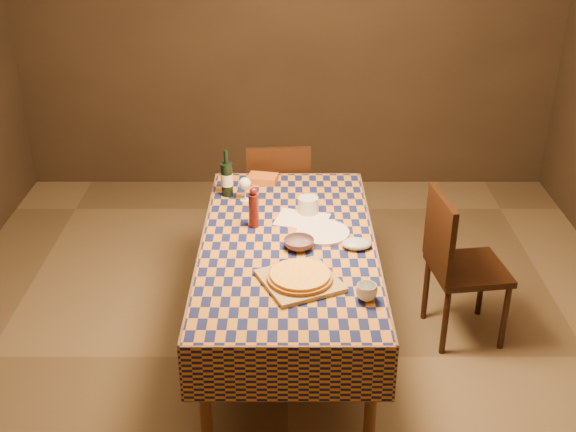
{
  "coord_description": "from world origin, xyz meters",
  "views": [
    {
      "loc": [
        0.0,
        -3.39,
        2.65
      ],
      "look_at": [
        0.0,
        0.05,
        0.9
      ],
      "focal_mm": 45.0,
      "sensor_mm": 36.0,
      "label": 1
    }
  ],
  "objects": [
    {
      "name": "room",
      "position": [
        0.0,
        0.0,
        1.35
      ],
      "size": [
        5.0,
        5.1,
        2.7
      ],
      "color": "brown",
      "rests_on": "ground"
    },
    {
      "name": "wine_glass",
      "position": [
        -0.26,
        0.52,
        0.87
      ],
      "size": [
        0.08,
        0.08,
        0.15
      ],
      "color": "white",
      "rests_on": "dining_table"
    },
    {
      "name": "chair_right",
      "position": [
        0.98,
        0.23,
        0.52
      ],
      "size": [
        0.48,
        0.47,
        0.93
      ],
      "color": "black",
      "rests_on": "ground"
    },
    {
      "name": "tumbler",
      "position": [
        0.37,
        -0.56,
        0.81
      ],
      "size": [
        0.12,
        0.12,
        0.08
      ],
      "primitive_type": "imported",
      "rotation": [
        0.0,
        0.0,
        -0.26
      ],
      "color": "silver",
      "rests_on": "dining_table"
    },
    {
      "name": "flour_patch",
      "position": [
        0.08,
        0.26,
        0.77
      ],
      "size": [
        0.34,
        0.29,
        0.0
      ],
      "primitive_type": "cube",
      "rotation": [
        0.0,
        0.0,
        -0.27
      ],
      "color": "silver",
      "rests_on": "dining_table"
    },
    {
      "name": "chair_far",
      "position": [
        -0.07,
        1.08,
        0.52
      ],
      "size": [
        0.45,
        0.45,
        0.93
      ],
      "color": "black",
      "rests_on": "ground"
    },
    {
      "name": "pepper_mill",
      "position": [
        -0.19,
        0.18,
        0.88
      ],
      "size": [
        0.07,
        0.07,
        0.24
      ],
      "color": "#4D1212",
      "rests_on": "dining_table"
    },
    {
      "name": "pizza",
      "position": [
        0.06,
        -0.41,
        0.81
      ],
      "size": [
        0.39,
        0.39,
        0.03
      ],
      "color": "#9C561A",
      "rests_on": "cutting_board"
    },
    {
      "name": "deli_tub",
      "position": [
        0.12,
        0.35,
        0.82
      ],
      "size": [
        0.15,
        0.15,
        0.1
      ],
      "primitive_type": "cylinder",
      "rotation": [
        0.0,
        0.0,
        0.41
      ],
      "color": "silver",
      "rests_on": "dining_table"
    },
    {
      "name": "dining_table",
      "position": [
        0.0,
        0.0,
        0.69
      ],
      "size": [
        0.94,
        1.84,
        0.77
      ],
      "color": "brown",
      "rests_on": "ground"
    },
    {
      "name": "flour_bag",
      "position": [
        0.36,
        -0.06,
        0.79
      ],
      "size": [
        0.17,
        0.14,
        0.05
      ],
      "primitive_type": "ellipsoid",
      "rotation": [
        0.0,
        0.0,
        0.15
      ],
      "color": "#9FB1CC",
      "rests_on": "dining_table"
    },
    {
      "name": "white_plate",
      "position": [
        0.19,
        0.09,
        0.78
      ],
      "size": [
        0.38,
        0.38,
        0.02
      ],
      "primitive_type": "cylinder",
      "rotation": [
        0.0,
        0.0,
        0.4
      ],
      "color": "white",
      "rests_on": "dining_table"
    },
    {
      "name": "wine_bottle",
      "position": [
        -0.37,
        0.59,
        0.88
      ],
      "size": [
        0.08,
        0.08,
        0.29
      ],
      "color": "black",
      "rests_on": "dining_table"
    },
    {
      "name": "bowl",
      "position": [
        0.06,
        -0.07,
        0.8
      ],
      "size": [
        0.21,
        0.21,
        0.05
      ],
      "primitive_type": "imported",
      "rotation": [
        0.0,
        0.0,
        0.36
      ],
      "color": "#5D434E",
      "rests_on": "dining_table"
    },
    {
      "name": "takeout_container",
      "position": [
        -0.16,
        0.78,
        0.79
      ],
      "size": [
        0.2,
        0.16,
        0.05
      ],
      "primitive_type": "cube",
      "rotation": [
        0.0,
        0.0,
        -0.19
      ],
      "color": "#BA5A18",
      "rests_on": "dining_table"
    },
    {
      "name": "cutting_board",
      "position": [
        0.06,
        -0.41,
        0.78
      ],
      "size": [
        0.46,
        0.46,
        0.02
      ],
      "primitive_type": "cube",
      "rotation": [
        0.0,
        0.0,
        0.43
      ],
      "color": "#997C48",
      "rests_on": "dining_table"
    }
  ]
}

